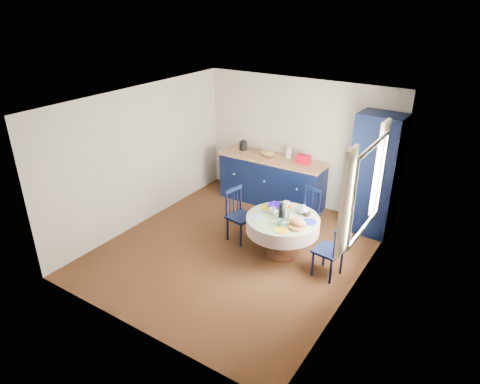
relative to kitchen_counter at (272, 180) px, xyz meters
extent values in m
plane|color=black|center=(0.37, -1.90, -0.50)|extent=(4.50, 4.50, 0.00)
plane|color=white|center=(0.37, -1.90, 2.00)|extent=(4.50, 4.50, 0.00)
cube|color=beige|center=(0.37, 0.35, 0.75)|extent=(4.00, 0.02, 2.50)
cube|color=beige|center=(-1.63, -1.90, 0.75)|extent=(0.02, 4.50, 2.50)
cube|color=beige|center=(2.37, -1.90, 0.75)|extent=(0.02, 4.50, 2.50)
plane|color=white|center=(2.37, -1.60, 1.00)|extent=(0.00, 1.20, 1.20)
cube|color=#EDE5C8|center=(2.29, -2.30, 1.05)|extent=(0.05, 0.34, 1.45)
cube|color=#EDE5C8|center=(2.29, -0.90, 1.05)|extent=(0.05, 0.34, 1.45)
cube|color=black|center=(0.00, 0.00, -0.03)|extent=(2.13, 0.67, 0.93)
cube|color=tan|center=(0.00, 0.00, 0.45)|extent=(2.19, 0.72, 0.04)
cube|color=maroon|center=(0.63, 0.08, 0.55)|extent=(0.26, 0.14, 0.16)
cube|color=tan|center=(-0.10, -0.05, 0.48)|extent=(0.34, 0.25, 0.02)
ellipsoid|color=#AA7C42|center=(-0.10, -0.05, 0.56)|extent=(0.31, 0.20, 0.13)
cylinder|color=silver|center=(0.26, 0.17, 0.58)|extent=(0.12, 0.12, 0.22)
cube|color=black|center=(2.03, -0.05, 0.58)|extent=(0.78, 0.57, 2.15)
cylinder|color=white|center=(1.73, -0.33, 0.68)|extent=(0.04, 0.02, 0.04)
cylinder|color=white|center=(1.73, -0.33, 0.04)|extent=(0.04, 0.02, 0.04)
cylinder|color=#552B18|center=(1.11, -1.64, -0.47)|extent=(0.48, 0.48, 0.05)
cylinder|color=#552B18|center=(1.11, -1.64, -0.15)|extent=(0.10, 0.10, 0.63)
cylinder|color=#552B18|center=(1.11, -1.64, 0.18)|extent=(1.10, 1.10, 0.03)
cylinder|color=silver|center=(1.11, -1.64, 0.08)|extent=(1.16, 1.16, 0.22)
cylinder|color=beige|center=(1.11, -1.64, 0.20)|extent=(1.16, 1.16, 0.01)
cylinder|color=#9ACCCA|center=(0.76, -1.87, 0.21)|extent=(0.22, 0.22, 0.01)
cylinder|color=gold|center=(1.28, -2.01, 0.21)|extent=(0.22, 0.22, 0.01)
cylinder|color=navy|center=(1.52, -1.55, 0.21)|extent=(0.22, 0.22, 0.01)
cylinder|color=#8CCB7E|center=(1.26, -1.26, 0.21)|extent=(0.22, 0.22, 0.01)
cylinder|color=gold|center=(0.73, -1.47, 0.21)|extent=(0.22, 0.22, 0.01)
cylinder|color=olive|center=(1.44, -1.81, 0.23)|extent=(0.28, 0.28, 0.05)
ellipsoid|color=#AA7C42|center=(1.44, -1.81, 0.31)|extent=(0.26, 0.16, 0.11)
cube|color=silver|center=(0.96, -1.55, 0.22)|extent=(0.10, 0.07, 0.04)
cylinder|color=black|center=(0.41, -1.78, -0.28)|extent=(0.04, 0.04, 0.43)
cylinder|color=black|center=(0.47, -1.45, -0.28)|extent=(0.04, 0.04, 0.43)
cylinder|color=black|center=(0.09, -1.72, -0.28)|extent=(0.04, 0.04, 0.43)
cylinder|color=black|center=(0.16, -1.39, -0.28)|extent=(0.04, 0.04, 0.43)
cube|color=black|center=(0.28, -1.58, -0.05)|extent=(0.47, 0.49, 0.04)
cylinder|color=black|center=(0.07, -1.71, 0.19)|extent=(0.04, 0.04, 0.48)
cylinder|color=black|center=(0.14, -1.38, 0.19)|extent=(0.04, 0.04, 0.48)
cube|color=black|center=(0.11, -1.55, 0.41)|extent=(0.11, 0.38, 0.06)
cylinder|color=black|center=(0.09, -1.64, 0.17)|extent=(0.02, 0.02, 0.40)
cylinder|color=black|center=(0.11, -1.55, 0.17)|extent=(0.02, 0.02, 0.40)
cylinder|color=black|center=(0.12, -1.46, 0.17)|extent=(0.02, 0.02, 0.40)
cylinder|color=black|center=(0.97, -0.93, -0.30)|extent=(0.03, 0.03, 0.39)
cylinder|color=black|center=(1.27, -0.99, -0.30)|extent=(0.03, 0.03, 0.39)
cylinder|color=black|center=(1.01, -0.65, -0.30)|extent=(0.03, 0.03, 0.39)
cylinder|color=black|center=(1.32, -0.70, -0.30)|extent=(0.03, 0.03, 0.39)
cube|color=black|center=(1.14, -0.82, -0.09)|extent=(0.44, 0.42, 0.04)
cylinder|color=black|center=(1.02, -0.63, 0.13)|extent=(0.03, 0.03, 0.44)
cylinder|color=black|center=(1.32, -0.68, 0.13)|extent=(0.03, 0.03, 0.44)
cube|color=black|center=(1.17, -0.65, 0.33)|extent=(0.35, 0.09, 0.05)
cylinder|color=black|center=(1.09, -0.64, 0.11)|extent=(0.02, 0.02, 0.36)
cylinder|color=black|center=(1.17, -0.65, 0.11)|extent=(0.02, 0.02, 0.36)
cylinder|color=black|center=(1.25, -0.67, 0.11)|extent=(0.02, 0.02, 0.36)
cylinder|color=black|center=(1.80, -1.55, -0.29)|extent=(0.03, 0.03, 0.41)
cylinder|color=black|center=(1.75, -1.87, -0.29)|extent=(0.03, 0.03, 0.41)
cylinder|color=black|center=(2.10, -1.59, -0.29)|extent=(0.03, 0.03, 0.41)
cylinder|color=black|center=(2.06, -1.92, -0.29)|extent=(0.03, 0.03, 0.41)
cube|color=black|center=(1.93, -1.73, -0.07)|extent=(0.44, 0.45, 0.04)
cylinder|color=black|center=(2.12, -1.59, 0.16)|extent=(0.03, 0.03, 0.46)
cylinder|color=black|center=(2.08, -1.92, 0.16)|extent=(0.03, 0.03, 0.46)
cube|color=black|center=(2.10, -1.76, 0.38)|extent=(0.09, 0.37, 0.06)
cylinder|color=black|center=(2.11, -1.67, 0.15)|extent=(0.02, 0.02, 0.38)
cylinder|color=black|center=(2.10, -1.76, 0.15)|extent=(0.02, 0.02, 0.38)
cylinder|color=black|center=(2.09, -1.84, 0.15)|extent=(0.02, 0.02, 0.38)
imported|color=silver|center=(0.91, -1.62, 0.25)|extent=(0.13, 0.13, 0.10)
imported|color=#317067|center=(1.19, -1.89, 0.26)|extent=(0.11, 0.11, 0.10)
imported|color=black|center=(1.40, -1.40, 0.25)|extent=(0.11, 0.11, 0.09)
imported|color=silver|center=(0.98, -1.29, 0.25)|extent=(0.11, 0.11, 0.10)
imported|color=#110265|center=(0.86, -1.42, 0.24)|extent=(0.27, 0.27, 0.07)
camera|label=1|loc=(3.76, -6.98, 3.42)|focal=32.00mm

